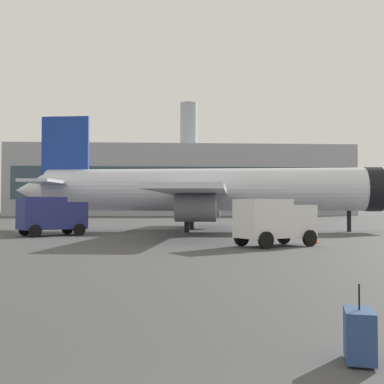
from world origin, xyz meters
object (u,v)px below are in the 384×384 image
(airplane_at_gate, at_px, (209,190))
(cargo_van, at_px, (274,220))
(rolling_suitcase, at_px, (360,335))
(safety_cone_mid, at_px, (315,237))
(service_truck, at_px, (51,214))
(safety_cone_far, at_px, (272,223))
(safety_cone_near, at_px, (77,229))

(airplane_at_gate, distance_m, cargo_van, 16.78)
(cargo_van, distance_m, rolling_suitcase, 19.71)
(safety_cone_mid, distance_m, rolling_suitcase, 22.15)
(airplane_at_gate, height_order, service_truck, airplane_at_gate)
(cargo_van, xyz_separation_m, safety_cone_far, (5.85, 26.28, -1.06))
(cargo_van, xyz_separation_m, safety_cone_near, (-13.33, 13.96, -1.08))
(service_truck, height_order, cargo_van, service_truck)
(service_truck, bearing_deg, safety_cone_far, 37.80)
(airplane_at_gate, distance_m, safety_cone_near, 11.98)
(safety_cone_mid, xyz_separation_m, safety_cone_far, (2.99, 24.41, -0.01))
(airplane_at_gate, bearing_deg, safety_cone_far, 50.87)
(cargo_van, xyz_separation_m, safety_cone_mid, (2.85, 1.87, -1.04))
(service_truck, bearing_deg, safety_cone_mid, -26.19)
(safety_cone_mid, relative_size, safety_cone_far, 1.03)
(cargo_van, bearing_deg, safety_cone_far, 77.45)
(safety_cone_near, xyz_separation_m, safety_cone_mid, (16.19, -12.09, 0.04))
(rolling_suitcase, bearing_deg, safety_cone_far, 78.68)
(safety_cone_near, distance_m, safety_cone_mid, 20.21)
(airplane_at_gate, relative_size, safety_cone_far, 44.71)
(airplane_at_gate, distance_m, rolling_suitcase, 36.08)
(safety_cone_mid, height_order, rolling_suitcase, rolling_suitcase)
(safety_cone_mid, bearing_deg, cargo_van, -146.80)
(safety_cone_near, height_order, rolling_suitcase, rolling_suitcase)
(airplane_at_gate, relative_size, service_truck, 6.86)
(safety_cone_mid, distance_m, safety_cone_far, 24.59)
(safety_cone_far, bearing_deg, safety_cone_near, -147.30)
(safety_cone_near, relative_size, rolling_suitcase, 0.68)
(service_truck, xyz_separation_m, safety_cone_near, (1.24, 3.53, -1.24))
(airplane_at_gate, xyz_separation_m, safety_cone_near, (-11.23, -2.54, -3.29))
(airplane_at_gate, relative_size, cargo_van, 7.40)
(rolling_suitcase, bearing_deg, safety_cone_near, 106.74)
(cargo_van, relative_size, safety_cone_far, 6.04)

